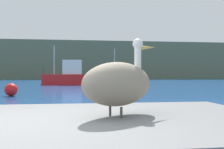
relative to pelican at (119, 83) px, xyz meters
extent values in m
cube|color=#5B664C|center=(-1.36, 63.69, 3.45)|extent=(140.00, 10.88, 9.14)
cube|color=slate|center=(-0.01, -0.01, -0.76)|extent=(3.72, 2.83, 0.72)
ellipsoid|color=gray|center=(-0.01, -0.01, -0.01)|extent=(1.17, 1.10, 0.53)
cylinder|color=white|center=(0.29, 0.25, 0.27)|extent=(0.09, 0.09, 0.39)
sphere|color=white|center=(0.29, 0.25, 0.51)|extent=(0.14, 0.14, 0.14)
cone|color=gold|center=(0.47, 0.41, 0.48)|extent=(0.31, 0.28, 0.09)
cylinder|color=#4C4742|center=(-0.11, 0.02, -0.33)|extent=(0.03, 0.03, 0.12)
cylinder|color=#4C4742|center=(0.01, -0.11, -0.33)|extent=(0.03, 0.03, 0.12)
cube|color=red|center=(-1.17, 26.85, -0.52)|extent=(6.41, 1.96, 1.19)
cube|color=silver|center=(-1.07, 26.84, 0.88)|extent=(2.15, 1.43, 1.62)
cylinder|color=#B2B2B2|center=(-3.09, 26.88, 1.70)|extent=(0.12, 0.12, 3.25)
cylinder|color=#3F382D|center=(-4.23, 26.89, 0.42)|extent=(0.10, 0.10, 0.70)
cube|color=blue|center=(3.73, 37.19, -0.50)|extent=(5.34, 2.94, 1.23)
cube|color=#2D333D|center=(3.56, 37.25, 0.82)|extent=(1.95, 1.48, 1.42)
cylinder|color=#B2B2B2|center=(5.20, 36.71, 2.07)|extent=(0.12, 0.12, 3.91)
sphere|color=red|center=(-4.13, 11.97, -0.76)|extent=(0.70, 0.70, 0.70)
camera|label=1|loc=(-0.50, -3.10, 0.11)|focal=41.95mm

